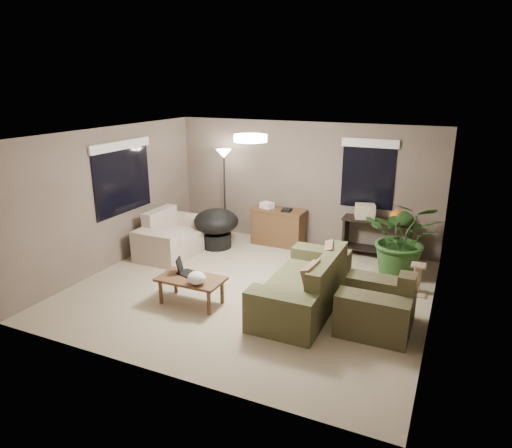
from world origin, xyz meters
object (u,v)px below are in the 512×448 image
at_px(main_sofa, 306,288).
at_px(coffee_table, 191,282).
at_px(houseplant, 403,246).
at_px(loveseat, 174,238).
at_px(papasan_chair, 216,225).
at_px(console_table, 377,235).
at_px(armchair, 377,308).
at_px(cat_scratching_post, 417,281).
at_px(floor_lamp, 224,164).
at_px(desk, 278,227).

xyz_separation_m(main_sofa, coffee_table, (-1.61, -0.64, 0.06)).
bearing_deg(coffee_table, houseplant, 41.16).
bearing_deg(loveseat, papasan_chair, 44.96).
relative_size(console_table, papasan_chair, 1.25).
bearing_deg(papasan_chair, armchair, -28.03).
bearing_deg(cat_scratching_post, houseplant, 117.38).
bearing_deg(floor_lamp, loveseat, -111.35).
bearing_deg(cat_scratching_post, desk, 156.52).
distance_m(houseplant, cat_scratching_post, 0.78).
bearing_deg(console_table, desk, -177.02).
relative_size(console_table, floor_lamp, 0.68).
height_order(main_sofa, papasan_chair, main_sofa).
distance_m(loveseat, armchair, 4.38).
height_order(floor_lamp, cat_scratching_post, floor_lamp).
distance_m(loveseat, floor_lamp, 1.86).
bearing_deg(cat_scratching_post, coffee_table, -150.04).
relative_size(papasan_chair, houseplant, 0.75).
height_order(desk, floor_lamp, floor_lamp).
distance_m(armchair, houseplant, 1.98).
distance_m(main_sofa, houseplant, 2.12).
relative_size(coffee_table, papasan_chair, 0.96).
distance_m(papasan_chair, floor_lamp, 1.30).
xyz_separation_m(floor_lamp, cat_scratching_post, (4.08, -1.19, -1.38)).
height_order(loveseat, desk, loveseat).
height_order(desk, cat_scratching_post, desk).
height_order(loveseat, armchair, same).
xyz_separation_m(desk, cat_scratching_post, (2.88, -1.25, -0.16)).
distance_m(loveseat, desk, 2.14).
xyz_separation_m(floor_lamp, houseplant, (3.76, -0.56, -1.06)).
relative_size(coffee_table, desk, 0.91).
bearing_deg(console_table, houseplant, -51.88).
xyz_separation_m(loveseat, coffee_table, (1.49, -1.72, 0.06)).
bearing_deg(main_sofa, console_table, 76.90).
bearing_deg(armchair, cat_scratching_post, 74.08).
bearing_deg(papasan_chair, houseplant, 1.05).
relative_size(armchair, cat_scratching_post, 2.00).
height_order(coffee_table, cat_scratching_post, cat_scratching_post).
xyz_separation_m(papasan_chair, houseplant, (3.62, 0.07, 0.07)).
bearing_deg(houseplant, loveseat, -170.86).
xyz_separation_m(main_sofa, cat_scratching_post, (1.47, 1.14, -0.08)).
height_order(main_sofa, loveseat, same).
relative_size(main_sofa, armchair, 2.20).
xyz_separation_m(main_sofa, papasan_chair, (-2.48, 1.70, 0.17)).
xyz_separation_m(papasan_chair, cat_scratching_post, (3.95, -0.56, -0.25)).
bearing_deg(floor_lamp, armchair, -34.32).
xyz_separation_m(desk, console_table, (1.98, 0.10, 0.06)).
distance_m(loveseat, papasan_chair, 0.89).
relative_size(houseplant, cat_scratching_post, 2.76).
distance_m(desk, console_table, 1.99).
bearing_deg(console_table, coffee_table, -124.95).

